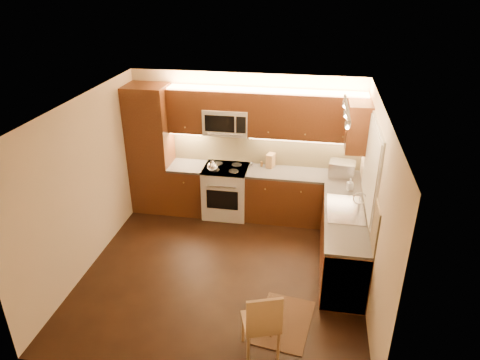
% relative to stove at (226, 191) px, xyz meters
% --- Properties ---
extents(floor, '(4.00, 4.00, 0.01)m').
position_rel_stove_xyz_m(floor, '(0.30, -1.68, -0.46)').
color(floor, black).
rests_on(floor, ground).
extents(ceiling, '(4.00, 4.00, 0.01)m').
position_rel_stove_xyz_m(ceiling, '(0.30, -1.68, 2.04)').
color(ceiling, beige).
rests_on(ceiling, ground).
extents(wall_back, '(4.00, 0.01, 2.50)m').
position_rel_stove_xyz_m(wall_back, '(0.30, 0.32, 0.79)').
color(wall_back, beige).
rests_on(wall_back, ground).
extents(wall_front, '(4.00, 0.01, 2.50)m').
position_rel_stove_xyz_m(wall_front, '(0.30, -3.67, 0.79)').
color(wall_front, beige).
rests_on(wall_front, ground).
extents(wall_left, '(0.01, 4.00, 2.50)m').
position_rel_stove_xyz_m(wall_left, '(-1.70, -1.68, 0.79)').
color(wall_left, beige).
rests_on(wall_left, ground).
extents(wall_right, '(0.01, 4.00, 2.50)m').
position_rel_stove_xyz_m(wall_right, '(2.30, -1.68, 0.79)').
color(wall_right, beige).
rests_on(wall_right, ground).
extents(pantry, '(0.70, 0.60, 2.30)m').
position_rel_stove_xyz_m(pantry, '(-1.35, 0.02, 0.69)').
color(pantry, '#441F0E').
rests_on(pantry, floor).
extents(base_cab_back_left, '(0.62, 0.60, 0.86)m').
position_rel_stove_xyz_m(base_cab_back_left, '(-0.69, 0.02, -0.03)').
color(base_cab_back_left, '#441F0E').
rests_on(base_cab_back_left, floor).
extents(counter_back_left, '(0.62, 0.60, 0.04)m').
position_rel_stove_xyz_m(counter_back_left, '(-0.69, 0.02, 0.42)').
color(counter_back_left, '#363331').
rests_on(counter_back_left, base_cab_back_left).
extents(base_cab_back_right, '(1.92, 0.60, 0.86)m').
position_rel_stove_xyz_m(base_cab_back_right, '(1.34, 0.02, -0.03)').
color(base_cab_back_right, '#441F0E').
rests_on(base_cab_back_right, floor).
extents(counter_back_right, '(1.92, 0.60, 0.04)m').
position_rel_stove_xyz_m(counter_back_right, '(1.34, 0.02, 0.42)').
color(counter_back_right, '#363331').
rests_on(counter_back_right, base_cab_back_right).
extents(base_cab_right, '(0.60, 2.00, 0.86)m').
position_rel_stove_xyz_m(base_cab_right, '(2.00, -1.28, -0.03)').
color(base_cab_right, '#441F0E').
rests_on(base_cab_right, floor).
extents(counter_right, '(0.60, 2.00, 0.04)m').
position_rel_stove_xyz_m(counter_right, '(2.00, -1.28, 0.42)').
color(counter_right, '#363331').
rests_on(counter_right, base_cab_right).
extents(dishwasher, '(0.58, 0.60, 0.84)m').
position_rel_stove_xyz_m(dishwasher, '(2.00, -1.98, -0.03)').
color(dishwasher, silver).
rests_on(dishwasher, floor).
extents(backsplash_back, '(3.30, 0.02, 0.60)m').
position_rel_stove_xyz_m(backsplash_back, '(0.65, 0.31, 0.74)').
color(backsplash_back, tan).
rests_on(backsplash_back, wall_back).
extents(backsplash_right, '(0.02, 2.00, 0.60)m').
position_rel_stove_xyz_m(backsplash_right, '(2.29, -1.28, 0.74)').
color(backsplash_right, tan).
rests_on(backsplash_right, wall_right).
extents(upper_cab_back_left, '(0.62, 0.35, 0.75)m').
position_rel_stove_xyz_m(upper_cab_back_left, '(-0.69, 0.15, 1.42)').
color(upper_cab_back_left, '#441F0E').
rests_on(upper_cab_back_left, wall_back).
extents(upper_cab_back_right, '(1.92, 0.35, 0.75)m').
position_rel_stove_xyz_m(upper_cab_back_right, '(1.34, 0.15, 1.42)').
color(upper_cab_back_right, '#441F0E').
rests_on(upper_cab_back_right, wall_back).
extents(upper_cab_bridge, '(0.76, 0.35, 0.31)m').
position_rel_stove_xyz_m(upper_cab_bridge, '(0.00, 0.15, 1.63)').
color(upper_cab_bridge, '#441F0E').
rests_on(upper_cab_bridge, wall_back).
extents(upper_cab_right_corner, '(0.35, 0.50, 0.75)m').
position_rel_stove_xyz_m(upper_cab_right_corner, '(2.12, -0.28, 1.42)').
color(upper_cab_right_corner, '#441F0E').
rests_on(upper_cab_right_corner, wall_right).
extents(stove, '(0.76, 0.65, 0.92)m').
position_rel_stove_xyz_m(stove, '(0.00, 0.00, 0.00)').
color(stove, silver).
rests_on(stove, floor).
extents(microwave, '(0.76, 0.38, 0.44)m').
position_rel_stove_xyz_m(microwave, '(0.00, 0.14, 1.26)').
color(microwave, silver).
rests_on(microwave, wall_back).
extents(window_frame, '(0.03, 1.44, 1.24)m').
position_rel_stove_xyz_m(window_frame, '(2.29, -1.12, 1.14)').
color(window_frame, silver).
rests_on(window_frame, wall_right).
extents(window_blinds, '(0.02, 1.36, 1.16)m').
position_rel_stove_xyz_m(window_blinds, '(2.27, -1.12, 1.14)').
color(window_blinds, silver).
rests_on(window_blinds, wall_right).
extents(sink, '(0.52, 0.86, 0.15)m').
position_rel_stove_xyz_m(sink, '(2.00, -1.12, 0.52)').
color(sink, silver).
rests_on(sink, counter_right).
extents(faucet, '(0.20, 0.04, 0.30)m').
position_rel_stove_xyz_m(faucet, '(2.18, -1.12, 0.59)').
color(faucet, silver).
rests_on(faucet, counter_right).
extents(track_light_bar, '(0.04, 1.20, 0.03)m').
position_rel_stove_xyz_m(track_light_bar, '(1.85, -1.27, 2.00)').
color(track_light_bar, silver).
rests_on(track_light_bar, ceiling).
extents(kettle, '(0.23, 0.23, 0.21)m').
position_rel_stove_xyz_m(kettle, '(-0.20, -0.17, 0.57)').
color(kettle, silver).
rests_on(kettle, stove).
extents(toaster_oven, '(0.45, 0.36, 0.25)m').
position_rel_stove_xyz_m(toaster_oven, '(1.98, 0.05, 0.57)').
color(toaster_oven, silver).
rests_on(toaster_oven, counter_back_right).
extents(knife_block, '(0.15, 0.20, 0.25)m').
position_rel_stove_xyz_m(knife_block, '(0.76, 0.20, 0.56)').
color(knife_block, '#A17449').
rests_on(knife_block, counter_back_right).
extents(spice_jar_a, '(0.06, 0.06, 0.09)m').
position_rel_stove_xyz_m(spice_jar_a, '(0.44, 0.16, 0.49)').
color(spice_jar_a, silver).
rests_on(spice_jar_a, counter_back_right).
extents(spice_jar_b, '(0.04, 0.04, 0.09)m').
position_rel_stove_xyz_m(spice_jar_b, '(0.60, 0.20, 0.49)').
color(spice_jar_b, brown).
rests_on(spice_jar_b, counter_back_right).
extents(spice_jar_c, '(0.05, 0.05, 0.10)m').
position_rel_stove_xyz_m(spice_jar_c, '(0.71, 0.26, 0.49)').
color(spice_jar_c, silver).
rests_on(spice_jar_c, counter_back_right).
extents(spice_jar_d, '(0.06, 0.06, 0.09)m').
position_rel_stove_xyz_m(spice_jar_d, '(0.75, 0.22, 0.48)').
color(spice_jar_d, '#A87232').
rests_on(spice_jar_d, counter_back_right).
extents(soap_bottle, '(0.11, 0.11, 0.19)m').
position_rel_stove_xyz_m(soap_bottle, '(2.09, -0.45, 0.53)').
color(soap_bottle, silver).
rests_on(soap_bottle, counter_right).
extents(rug, '(0.78, 1.05, 0.01)m').
position_rel_stove_xyz_m(rug, '(1.27, -2.58, -0.45)').
color(rug, black).
rests_on(rug, floor).
extents(dining_chair, '(0.51, 0.51, 0.91)m').
position_rel_stove_xyz_m(dining_chair, '(1.03, -3.07, -0.01)').
color(dining_chair, '#A17449').
rests_on(dining_chair, floor).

